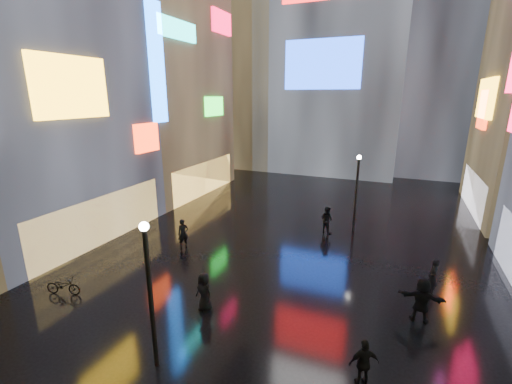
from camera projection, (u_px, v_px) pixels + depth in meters
The scene contains 15 objects.
ground at pixel (303, 234), 22.63m from camera, with size 140.00×140.00×0.00m, color black.
building_left_mid at pixel (18, 40), 20.02m from camera, with size 10.28×12.70×24.00m.
building_left_far at pixel (153, 71), 30.94m from camera, with size 10.28×12.00×22.00m.
tower_flank_right at pixel (450, 19), 37.72m from camera, with size 12.00×12.00×34.00m, color black.
tower_flank_left at pixel (246, 62), 43.84m from camera, with size 10.00×10.00×26.00m, color black.
lamp_near at pixel (150, 288), 10.87m from camera, with size 0.30×0.30×5.20m.
lamp_far at pixel (357, 189), 22.44m from camera, with size 0.30×0.30×5.20m.
pedestrian_3 at pixel (364, 363), 10.65m from camera, with size 0.96×0.40×1.63m, color black.
pedestrian_4 at pixel (204, 292), 14.46m from camera, with size 0.84×0.55×1.72m, color black.
pedestrian_5 at pixel (422, 300), 13.70m from camera, with size 1.77×0.56×1.91m, color black.
pedestrian_6 at pixel (183, 234), 20.47m from camera, with size 0.65×0.42×1.77m, color black.
pedestrian_7 at pixel (327, 220), 22.77m from camera, with size 0.87×0.68×1.79m, color black.
umbrella_2 at pixel (203, 264), 14.10m from camera, with size 0.96×0.98×0.88m, color black.
bicycle at pixel (63, 286), 15.71m from camera, with size 0.57×1.64×0.86m, color black.
pedestrian_8 at pixel (433, 277), 15.66m from camera, with size 0.62×0.41×1.71m, color black.
Camera 1 is at (5.29, -0.57, 8.84)m, focal length 24.00 mm.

